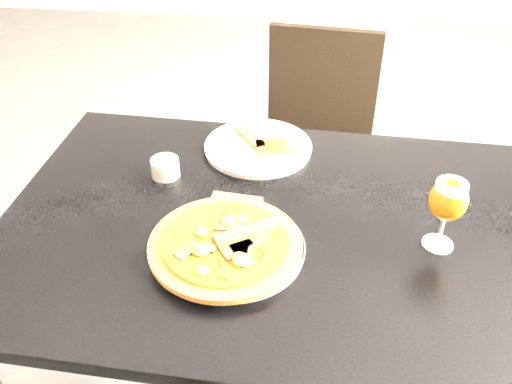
# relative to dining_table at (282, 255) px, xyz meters

# --- Properties ---
(ground) EXTENTS (6.00, 6.00, 0.00)m
(ground) POSITION_rel_dining_table_xyz_m (-0.14, 0.35, -0.66)
(ground) COLOR #4E4E50
(ground) RESTS_ON ground
(dining_table) EXTENTS (1.24, 0.86, 0.75)m
(dining_table) POSITION_rel_dining_table_xyz_m (0.00, 0.00, 0.00)
(dining_table) COLOR black
(dining_table) RESTS_ON ground
(chair_far) EXTENTS (0.44, 0.44, 0.85)m
(chair_far) POSITION_rel_dining_table_xyz_m (0.07, 0.76, -0.19)
(chair_far) COLOR black
(chair_far) RESTS_ON ground
(plate_main) EXTENTS (0.29, 0.29, 0.02)m
(plate_main) POSITION_rel_dining_table_xyz_m (-0.09, -0.10, 0.10)
(plate_main) COLOR silver
(plate_main) RESTS_ON dining_table
(pizza) EXTENTS (0.30, 0.30, 0.03)m
(pizza) POSITION_rel_dining_table_xyz_m (-0.11, -0.10, 0.12)
(pizza) COLOR #976124
(pizza) RESTS_ON plate_main
(plate_second) EXTENTS (0.33, 0.33, 0.01)m
(plate_second) POSITION_rel_dining_table_xyz_m (-0.08, 0.28, 0.10)
(plate_second) COLOR silver
(plate_second) RESTS_ON dining_table
(crust_scraps) EXTENTS (0.17, 0.13, 0.01)m
(crust_scraps) POSITION_rel_dining_table_xyz_m (-0.06, 0.29, 0.11)
(crust_scraps) COLOR #976124
(crust_scraps) RESTS_ON plate_second
(loose_crust) EXTENTS (0.12, 0.04, 0.01)m
(loose_crust) POSITION_rel_dining_table_xyz_m (-0.11, 0.07, 0.09)
(loose_crust) COLOR #976124
(loose_crust) RESTS_ON dining_table
(sauce_cup) EXTENTS (0.07, 0.07, 0.04)m
(sauce_cup) POSITION_rel_dining_table_xyz_m (-0.29, 0.15, 0.11)
(sauce_cup) COLOR beige
(sauce_cup) RESTS_ON dining_table
(beer_glass) EXTENTS (0.07, 0.07, 0.16)m
(beer_glass) POSITION_rel_dining_table_xyz_m (0.31, -0.03, 0.20)
(beer_glass) COLOR silver
(beer_glass) RESTS_ON dining_table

